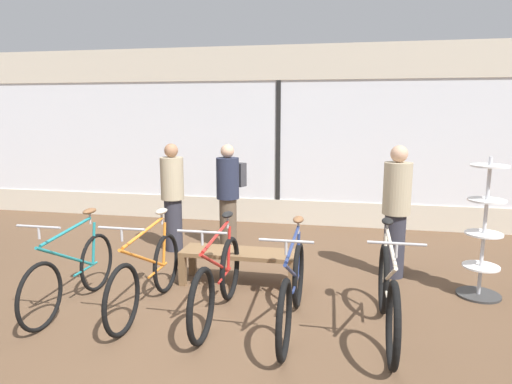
{
  "coord_description": "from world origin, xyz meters",
  "views": [
    {
      "loc": [
        1.25,
        -4.29,
        2.09
      ],
      "look_at": [
        0.0,
        1.87,
        0.95
      ],
      "focal_mm": 32.0,
      "sensor_mm": 36.0,
      "label": 1
    }
  ],
  "objects": [
    {
      "name": "ground_plane",
      "position": [
        0.0,
        0.0,
        0.0
      ],
      "size": [
        24.0,
        24.0,
        0.0
      ],
      "primitive_type": "plane",
      "color": "brown"
    },
    {
      "name": "shop_back_wall",
      "position": [
        0.0,
        3.9,
        1.64
      ],
      "size": [
        12.0,
        0.08,
        3.2
      ],
      "color": "beige",
      "rests_on": "ground_plane"
    },
    {
      "name": "bicycle_far_left",
      "position": [
        -1.58,
        -0.17,
        0.38
      ],
      "size": [
        0.46,
        1.68,
        1.02
      ],
      "color": "black",
      "rests_on": "ground_plane"
    },
    {
      "name": "bicycle_left",
      "position": [
        -0.77,
        -0.08,
        0.38
      ],
      "size": [
        0.46,
        1.75,
        1.02
      ],
      "color": "black",
      "rests_on": "ground_plane"
    },
    {
      "name": "bicycle_center",
      "position": [
        0.01,
        -0.11,
        0.38
      ],
      "size": [
        0.46,
        1.71,
        1.03
      ],
      "color": "black",
      "rests_on": "ground_plane"
    },
    {
      "name": "bicycle_right",
      "position": [
        0.77,
        -0.19,
        0.38
      ],
      "size": [
        0.46,
        1.77,
        1.03
      ],
      "color": "black",
      "rests_on": "ground_plane"
    },
    {
      "name": "bicycle_far_right",
      "position": [
        1.66,
        -0.15,
        0.39
      ],
      "size": [
        0.46,
        1.79,
        1.05
      ],
      "color": "black",
      "rests_on": "ground_plane"
    },
    {
      "name": "accessory_rack",
      "position": [
        2.76,
        1.01,
        0.66
      ],
      "size": [
        0.48,
        0.48,
        1.59
      ],
      "color": "#333333",
      "rests_on": "ground_plane"
    },
    {
      "name": "display_bench",
      "position": [
        0.01,
        0.82,
        0.34
      ],
      "size": [
        1.4,
        0.44,
        0.42
      ],
      "color": "brown",
      "rests_on": "ground_plane"
    },
    {
      "name": "customer_near_rack",
      "position": [
        1.86,
        1.46,
        0.87
      ],
      "size": [
        0.48,
        0.48,
        1.66
      ],
      "color": "#2D2D38",
      "rests_on": "ground_plane"
    },
    {
      "name": "customer_by_window",
      "position": [
        -0.49,
        2.23,
        0.85
      ],
      "size": [
        0.47,
        0.56,
        1.59
      ],
      "color": "brown",
      "rests_on": "ground_plane"
    },
    {
      "name": "customer_mid_floor",
      "position": [
        -1.28,
        1.95,
        0.84
      ],
      "size": [
        0.48,
        0.48,
        1.6
      ],
      "color": "#2D2D38",
      "rests_on": "ground_plane"
    }
  ]
}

